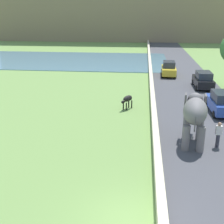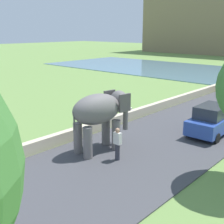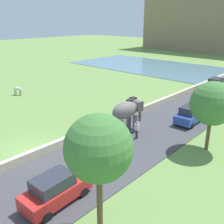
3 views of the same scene
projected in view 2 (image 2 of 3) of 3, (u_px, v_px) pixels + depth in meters
name	position (u px, v px, depth m)	size (l,w,h in m)	color
barrier_wall	(171.00, 102.00, 23.92)	(0.40, 110.00, 0.64)	beige
lake	(155.00, 67.00, 48.16)	(36.00, 18.00, 0.08)	slate
elephant	(101.00, 112.00, 14.65)	(1.76, 3.55, 2.99)	slate
person_beside_elephant	(117.00, 144.00, 13.78)	(0.36, 0.22, 1.63)	#33333D
car_blue	(213.00, 120.00, 17.27)	(1.88, 4.05, 1.80)	#2D4CA8
cow_black	(118.00, 100.00, 22.39)	(1.03, 1.35, 1.15)	black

